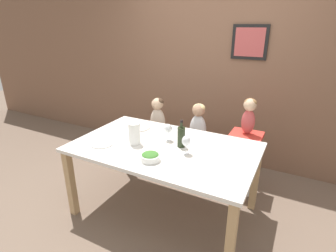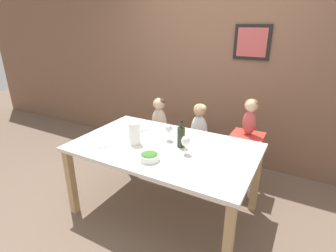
# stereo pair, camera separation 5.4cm
# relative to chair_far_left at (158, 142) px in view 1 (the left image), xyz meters

# --- Properties ---
(ground_plane) EXTENTS (14.00, 14.00, 0.00)m
(ground_plane) POSITION_rel_chair_far_left_xyz_m (0.53, -0.79, -0.38)
(ground_plane) COLOR #705B4C
(wall_back) EXTENTS (10.00, 0.09, 2.70)m
(wall_back) POSITION_rel_chair_far_left_xyz_m (0.53, 0.67, 0.97)
(wall_back) COLOR brown
(wall_back) RESTS_ON ground_plane
(dining_table) EXTENTS (1.77, 1.09, 0.77)m
(dining_table) POSITION_rel_chair_far_left_xyz_m (0.53, -0.79, 0.31)
(dining_table) COLOR white
(dining_table) RESTS_ON ground_plane
(chair_far_left) EXTENTS (0.41, 0.37, 0.45)m
(chair_far_left) POSITION_rel_chair_far_left_xyz_m (0.00, 0.00, 0.00)
(chair_far_left) COLOR silver
(chair_far_left) RESTS_ON ground_plane
(chair_far_center) EXTENTS (0.41, 0.37, 0.45)m
(chair_far_center) POSITION_rel_chair_far_left_xyz_m (0.57, 0.00, 0.00)
(chair_far_center) COLOR silver
(chair_far_center) RESTS_ON ground_plane
(chair_right_highchair) EXTENTS (0.35, 0.31, 0.73)m
(chair_right_highchair) POSITION_rel_chair_far_left_xyz_m (1.16, -0.00, 0.18)
(chair_right_highchair) COLOR silver
(chair_right_highchair) RESTS_ON ground_plane
(person_child_left) EXTENTS (0.21, 0.16, 0.55)m
(person_child_left) POSITION_rel_chair_far_left_xyz_m (0.00, 0.00, 0.36)
(person_child_left) COLOR beige
(person_child_left) RESTS_ON chair_far_left
(person_child_center) EXTENTS (0.21, 0.16, 0.55)m
(person_child_center) POSITION_rel_chair_far_left_xyz_m (0.57, 0.00, 0.36)
(person_child_center) COLOR silver
(person_child_center) RESTS_ON chair_far_center
(person_baby_right) EXTENTS (0.15, 0.14, 0.41)m
(person_baby_right) POSITION_rel_chair_far_left_xyz_m (1.16, 0.00, 0.59)
(person_baby_right) COLOR #C64C4C
(person_baby_right) RESTS_ON chair_right_highchair
(wine_bottle) EXTENTS (0.08, 0.08, 0.28)m
(wine_bottle) POSITION_rel_chair_far_left_xyz_m (0.68, -0.73, 0.50)
(wine_bottle) COLOR #232D19
(wine_bottle) RESTS_ON dining_table
(paper_towel_roll) EXTENTS (0.12, 0.12, 0.22)m
(paper_towel_roll) POSITION_rel_chair_far_left_xyz_m (0.25, -0.89, 0.50)
(paper_towel_roll) COLOR white
(paper_towel_roll) RESTS_ON dining_table
(wine_glass_near) EXTENTS (0.08, 0.08, 0.18)m
(wine_glass_near) POSITION_rel_chair_far_left_xyz_m (0.79, -0.85, 0.52)
(wine_glass_near) COLOR white
(wine_glass_near) RESTS_ON dining_table
(wine_glass_far) EXTENTS (0.08, 0.08, 0.18)m
(wine_glass_far) POSITION_rel_chair_far_left_xyz_m (0.50, -0.66, 0.52)
(wine_glass_far) COLOR white
(wine_glass_far) RESTS_ON dining_table
(salad_bowl_large) EXTENTS (0.18, 0.18, 0.08)m
(salad_bowl_large) POSITION_rel_chair_far_left_xyz_m (0.56, -1.11, 0.43)
(salad_bowl_large) COLOR white
(salad_bowl_large) RESTS_ON dining_table
(dinner_plate_front_left) EXTENTS (0.23, 0.23, 0.01)m
(dinner_plate_front_left) POSITION_rel_chair_far_left_xyz_m (-0.03, -1.05, 0.40)
(dinner_plate_front_left) COLOR silver
(dinner_plate_front_left) RESTS_ON dining_table
(dinner_plate_back_left) EXTENTS (0.23, 0.23, 0.01)m
(dinner_plate_back_left) POSITION_rel_chair_far_left_xyz_m (0.06, -0.52, 0.40)
(dinner_plate_back_left) COLOR silver
(dinner_plate_back_left) RESTS_ON dining_table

